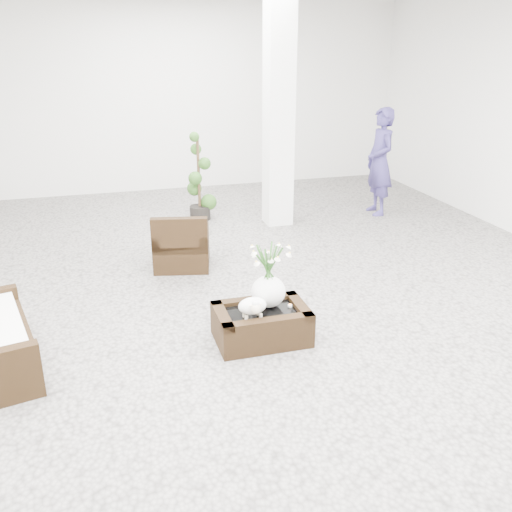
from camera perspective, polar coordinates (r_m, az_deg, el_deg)
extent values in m
plane|color=gray|center=(6.37, -0.25, -4.90)|extent=(11.00, 11.00, 0.00)
cube|color=white|center=(8.81, 2.31, 14.33)|extent=(0.40, 0.40, 3.50)
cube|color=black|center=(5.58, 0.55, -7.07)|extent=(0.90, 0.60, 0.31)
ellipsoid|color=white|center=(5.35, -0.36, -5.25)|extent=(0.28, 0.23, 0.21)
cylinder|color=white|center=(5.61, 3.45, -5.01)|extent=(0.04, 0.04, 0.03)
cube|color=black|center=(7.35, -7.56, 1.71)|extent=(0.83, 0.80, 0.74)
imported|color=navy|center=(9.68, 12.43, 9.29)|extent=(0.46, 0.67, 1.77)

